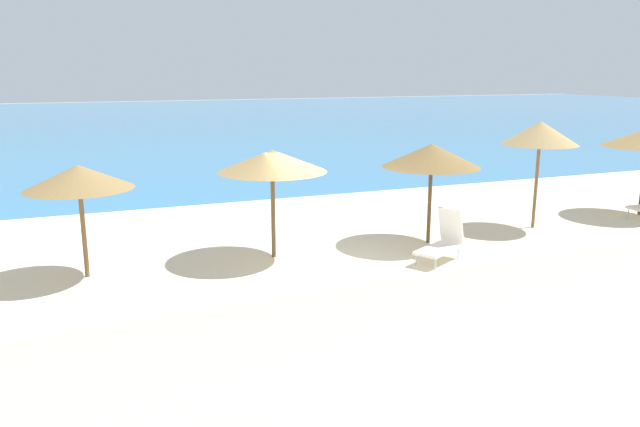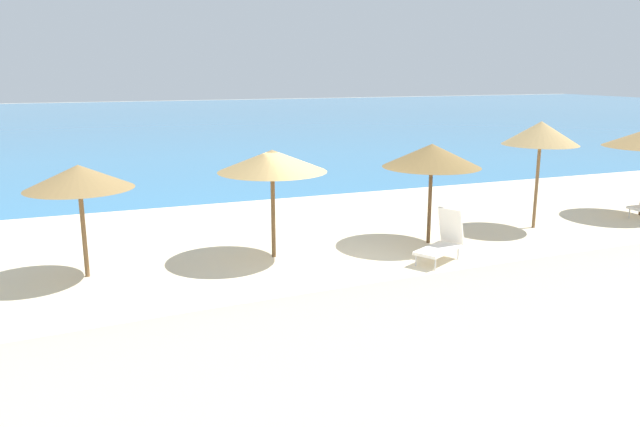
{
  "view_description": "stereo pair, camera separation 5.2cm",
  "coord_description": "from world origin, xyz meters",
  "px_view_note": "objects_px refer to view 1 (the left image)",
  "views": [
    {
      "loc": [
        -5.14,
        -12.38,
        4.32
      ],
      "look_at": [
        0.06,
        0.81,
        1.0
      ],
      "focal_mm": 34.42,
      "sensor_mm": 36.0,
      "label": 1
    },
    {
      "loc": [
        -5.09,
        -12.4,
        4.32
      ],
      "look_at": [
        0.06,
        0.81,
        1.0
      ],
      "focal_mm": 34.42,
      "sensor_mm": 36.0,
      "label": 2
    }
  ],
  "objects_px": {
    "beach_umbrella_3": "(432,156)",
    "beach_umbrella_4": "(540,133)",
    "lounge_chair_0": "(443,241)",
    "beach_umbrella_2": "(272,161)",
    "beach_umbrella_1": "(79,177)"
  },
  "relations": [
    {
      "from": "beach_umbrella_3",
      "to": "beach_umbrella_4",
      "type": "height_order",
      "value": "beach_umbrella_4"
    },
    {
      "from": "beach_umbrella_4",
      "to": "lounge_chair_0",
      "type": "xyz_separation_m",
      "value": [
        -4.07,
        -1.7,
        -2.17
      ]
    },
    {
      "from": "beach_umbrella_3",
      "to": "lounge_chair_0",
      "type": "relative_size",
      "value": 1.73
    },
    {
      "from": "lounge_chair_0",
      "to": "beach_umbrella_3",
      "type": "bearing_deg",
      "value": -47.8
    },
    {
      "from": "beach_umbrella_4",
      "to": "lounge_chair_0",
      "type": "relative_size",
      "value": 2.02
    },
    {
      "from": "beach_umbrella_2",
      "to": "lounge_chair_0",
      "type": "relative_size",
      "value": 1.73
    },
    {
      "from": "lounge_chair_0",
      "to": "beach_umbrella_1",
      "type": "bearing_deg",
      "value": 48.21
    },
    {
      "from": "beach_umbrella_1",
      "to": "beach_umbrella_3",
      "type": "relative_size",
      "value": 0.95
    },
    {
      "from": "beach_umbrella_2",
      "to": "beach_umbrella_3",
      "type": "bearing_deg",
      "value": -3.68
    },
    {
      "from": "beach_umbrella_1",
      "to": "beach_umbrella_4",
      "type": "bearing_deg",
      "value": -0.45
    },
    {
      "from": "lounge_chair_0",
      "to": "beach_umbrella_4",
      "type": "bearing_deg",
      "value": -95.96
    },
    {
      "from": "beach_umbrella_2",
      "to": "lounge_chair_0",
      "type": "distance_m",
      "value": 4.35
    },
    {
      "from": "beach_umbrella_2",
      "to": "beach_umbrella_4",
      "type": "height_order",
      "value": "beach_umbrella_4"
    },
    {
      "from": "beach_umbrella_1",
      "to": "beach_umbrella_3",
      "type": "bearing_deg",
      "value": -2.52
    },
    {
      "from": "beach_umbrella_1",
      "to": "lounge_chair_0",
      "type": "height_order",
      "value": "beach_umbrella_1"
    }
  ]
}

